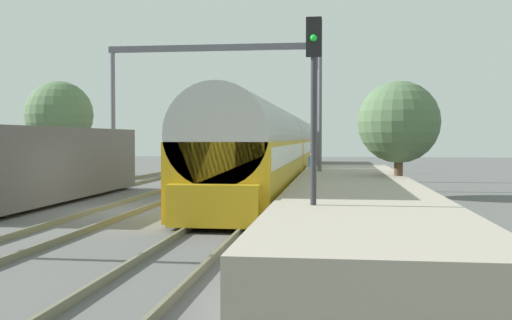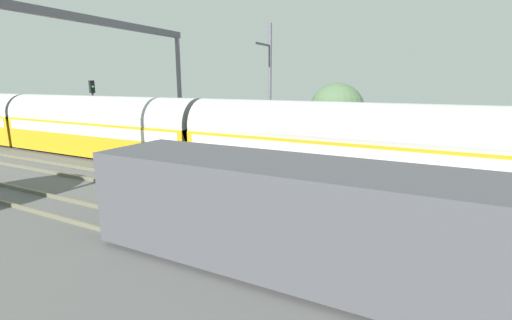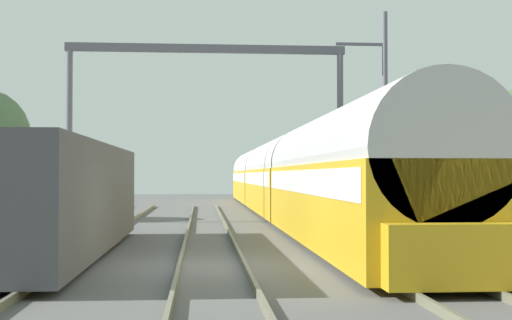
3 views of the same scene
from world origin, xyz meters
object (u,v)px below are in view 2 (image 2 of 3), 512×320
Objects in this scene: catenary_gantry at (97,66)px; railway_signal_far at (94,105)px; passenger_train at (101,126)px; freight_car at (326,222)px; person_crossing at (217,146)px.

railway_signal_far is at bearing 53.78° from catenary_gantry.
passenger_train reaches higher than freight_car.
freight_car is 2.61× the size of railway_signal_far.
passenger_train reaches higher than person_crossing.
freight_car is at bearing -107.52° from catenary_gantry.
railway_signal_far reaches higher than passenger_train.
catenary_gantry reaches higher than passenger_train.
railway_signal_far reaches higher than person_crossing.
railway_signal_far is (1.92, 2.98, 1.22)m from passenger_train.
freight_car is 13.88m from catenary_gantry.
person_crossing is 0.14× the size of catenary_gantry.
railway_signal_far is at bearing 57.20° from passenger_train.
person_crossing is (9.88, 9.79, -0.44)m from freight_car.
person_crossing is 7.99m from catenary_gantry.
catenary_gantry is (-5.90, 2.84, 4.59)m from person_crossing.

